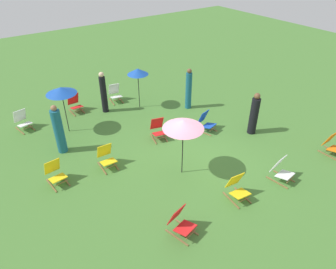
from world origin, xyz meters
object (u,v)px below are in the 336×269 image
deckchair_1 (181,222)px  deckchair_10 (75,104)px  deckchair_5 (332,145)px  deckchair_6 (237,188)px  deckchair_9 (22,121)px  deckchair_3 (158,129)px  deckchair_8 (115,94)px  deckchair_7 (206,122)px  deckchair_0 (281,170)px  person_0 (59,131)px  umbrella_1 (183,124)px  deckchair_2 (106,157)px  deckchair_4 (55,173)px  person_3 (104,93)px  person_1 (254,115)px  umbrella_2 (61,91)px  person_2 (189,90)px  umbrella_0 (138,72)px

deckchair_1 → deckchair_10: size_ratio=1.02×
deckchair_5 → deckchair_10: (-6.28, 8.24, 0.00)m
deckchair_6 → deckchair_9: 8.72m
deckchair_3 → deckchair_8: 3.76m
deckchair_6 → deckchair_7: same height
deckchair_0 → person_0: size_ratio=0.45×
deckchair_8 → deckchair_3: bearing=-83.2°
umbrella_1 → deckchair_8: bearing=84.1°
deckchair_0 → deckchair_1: (-3.85, 0.15, 0.00)m
deckchair_8 → deckchair_2: bearing=-112.0°
deckchair_4 → deckchair_0: bearing=-39.6°
deckchair_0 → person_3: bearing=101.6°
deckchair_1 → deckchair_2: same height
deckchair_3 → person_1: 3.71m
deckchair_2 → deckchair_5: (6.84, -3.93, 0.00)m
deckchair_9 → umbrella_2: bearing=-51.7°
deckchair_1 → deckchair_7: 5.17m
deckchair_0 → deckchair_2: 5.65m
deckchair_2 → umbrella_2: 3.22m
deckchair_0 → umbrella_2: 8.16m
umbrella_1 → person_2: 4.65m
person_1 → umbrella_2: bearing=-96.9°
deckchair_2 → deckchair_3: (2.37, 0.46, 0.00)m
deckchair_5 → person_0: (-7.78, 5.64, 0.50)m
deckchair_1 → person_1: bearing=9.6°
umbrella_2 → person_1: size_ratio=1.11×
deckchair_8 → deckchair_4: bearing=-127.2°
deckchair_5 → person_2: (-2.01, 5.66, 0.52)m
deckchair_0 → deckchair_1: 3.85m
deckchair_4 → umbrella_2: bearing=57.5°
deckchair_4 → deckchair_5: 9.44m
deckchair_4 → deckchair_8: 5.79m
person_1 → person_3: person_3 is taller
umbrella_1 → person_0: 4.52m
deckchair_10 → umbrella_1: bearing=-78.9°
deckchair_3 → umbrella_0: bearing=89.9°
umbrella_0 → deckchair_4: bearing=-148.7°
deckchair_7 → deckchair_9: size_ratio=1.02×
person_2 → umbrella_0: bearing=-38.6°
umbrella_1 → person_1: size_ratio=1.16×
deckchair_3 → person_0: bearing=174.4°
deckchair_0 → deckchair_5: bearing=-10.9°
deckchair_10 → person_3: size_ratio=0.45×
deckchair_2 → person_2: (4.83, 1.73, 0.52)m
deckchair_4 → umbrella_2: (1.38, 2.73, 1.39)m
deckchair_0 → deckchair_4: size_ratio=1.00×
deckchair_2 → deckchair_6: bearing=-52.0°
deckchair_6 → person_0: bearing=129.6°
umbrella_1 → deckchair_5: bearing=-23.9°
deckchair_2 → deckchair_10: 4.35m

